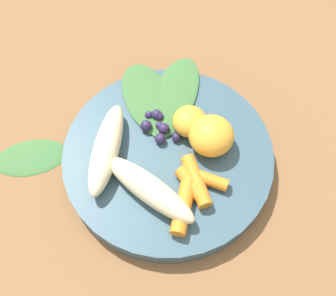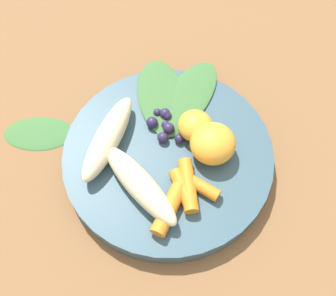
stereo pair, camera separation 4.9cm
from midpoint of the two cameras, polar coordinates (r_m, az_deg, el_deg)
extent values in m
plane|color=brown|center=(0.52, -2.68, -2.12)|extent=(2.40, 2.40, 0.00)
cylinder|color=#385666|center=(0.51, -2.74, -1.48)|extent=(0.26, 0.26, 0.02)
ellipsoid|color=beige|center=(0.46, -5.67, -6.06)|extent=(0.12, 0.09, 0.03)
ellipsoid|color=beige|center=(0.49, -11.49, -0.36)|extent=(0.04, 0.13, 0.03)
ellipsoid|color=#F4A833|center=(0.50, 0.30, 3.52)|extent=(0.04, 0.04, 0.03)
ellipsoid|color=#F4A833|center=(0.48, 3.26, 1.49)|extent=(0.05, 0.05, 0.04)
cylinder|color=orange|center=(0.45, -0.94, -8.68)|extent=(0.03, 0.06, 0.02)
cylinder|color=orange|center=(0.47, 0.43, -5.46)|extent=(0.04, 0.05, 0.02)
cylinder|color=orange|center=(0.47, 1.04, -4.93)|extent=(0.04, 0.07, 0.02)
cylinder|color=orange|center=(0.47, 2.55, -4.63)|extent=(0.05, 0.03, 0.01)
sphere|color=#2D234C|center=(0.50, -3.91, 1.06)|extent=(0.01, 0.01, 0.01)
sphere|color=#2D234C|center=(0.50, -1.61, 1.31)|extent=(0.01, 0.01, 0.01)
sphere|color=#2D234C|center=(0.52, -4.31, 4.45)|extent=(0.01, 0.01, 0.01)
sphere|color=#2D234C|center=(0.51, -3.95, 4.20)|extent=(0.01, 0.01, 0.01)
sphere|color=#2D234C|center=(0.50, -3.36, 2.49)|extent=(0.01, 0.01, 0.01)
sphere|color=#2D234C|center=(0.49, -0.98, 3.25)|extent=(0.01, 0.01, 0.01)
sphere|color=#2D234C|center=(0.52, -5.42, 4.41)|extent=(0.01, 0.01, 0.01)
sphere|color=#2D234C|center=(0.51, -5.84, 2.89)|extent=(0.01, 0.01, 0.01)
sphere|color=#2D234C|center=(0.51, -3.92, 2.92)|extent=(0.01, 0.01, 0.01)
cylinder|color=white|center=(0.53, -4.01, 5.54)|extent=(0.05, 0.05, 0.00)
ellipsoid|color=#3D7038|center=(0.54, -1.33, 7.07)|extent=(0.09, 0.15, 0.00)
ellipsoid|color=#3D7038|center=(0.54, -5.28, 6.71)|extent=(0.11, 0.14, 0.00)
ellipsoid|color=#3D7038|center=(0.55, -21.19, -1.40)|extent=(0.10, 0.08, 0.01)
camera|label=1|loc=(0.02, -92.87, -5.17)|focal=43.34mm
camera|label=2|loc=(0.02, 87.13, 5.17)|focal=43.34mm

